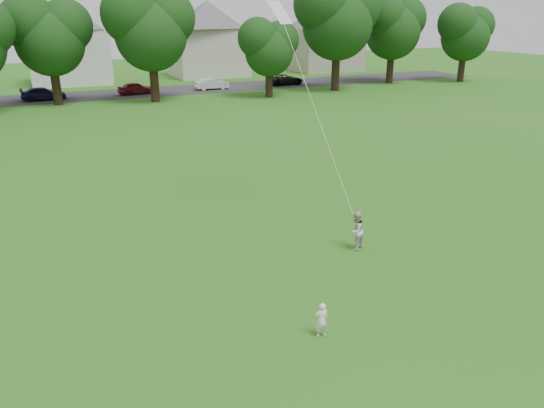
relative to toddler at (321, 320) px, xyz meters
name	(u,v)px	position (x,y,z in m)	size (l,w,h in m)	color
ground	(254,314)	(-1.14, 1.67, -0.48)	(160.00, 160.00, 0.00)	#266316
street	(82,96)	(-1.14, 43.67, -0.47)	(90.00, 7.00, 0.01)	#2D2D30
toddler	(321,320)	(0.00, 0.00, 0.00)	(0.35, 0.23, 0.96)	white
older_boy	(356,231)	(3.64, 4.03, 0.21)	(0.67, 0.52, 1.38)	beige
kite	(317,114)	(3.27, 6.33, 3.86)	(1.21, 2.83, 8.15)	silver
tree_row	(97,23)	(0.17, 37.36, 6.21)	(82.36, 9.18, 11.62)	black
parked_cars	(19,95)	(-6.53, 42.67, 0.14)	(55.81, 2.13, 1.29)	black
house_row	(68,35)	(-0.87, 53.67, 4.66)	(76.43, 12.64, 10.52)	silver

